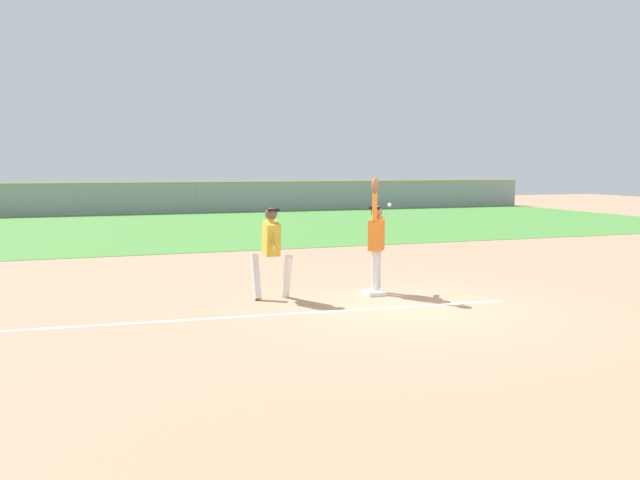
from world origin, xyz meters
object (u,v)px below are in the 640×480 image
at_px(parked_car_red, 133,198).
at_px(parked_car_silver, 232,197).
at_px(parked_car_tan, 7,200).
at_px(baseball, 389,205).
at_px(parked_car_white, 330,196).
at_px(first_base, 374,293).
at_px(runner, 271,246).
at_px(fielder, 376,236).

bearing_deg(parked_car_red, parked_car_silver, -4.16).
bearing_deg(parked_car_tan, baseball, -64.36).
xyz_separation_m(baseball, parked_car_white, (8.89, 27.67, -1.08)).
distance_m(first_base, parked_car_red, 28.08).
bearing_deg(parked_car_white, parked_car_silver, 172.84).
bearing_deg(parked_car_white, baseball, -113.85).
distance_m(baseball, parked_car_red, 28.17).
bearing_deg(runner, fielder, -1.38).
bearing_deg(first_base, parked_car_red, 96.22).
relative_size(parked_car_tan, parked_car_silver, 1.03).
height_order(parked_car_tan, parked_car_white, same).
bearing_deg(parked_car_silver, runner, -98.97).
bearing_deg(runner, first_base, -6.59).
bearing_deg(fielder, runner, 30.74).
relative_size(runner, parked_car_tan, 0.38).
relative_size(parked_car_tan, parked_car_white, 1.00).
xyz_separation_m(first_base, parked_car_tan, (-9.78, 27.87, 0.63)).
relative_size(baseball, parked_car_tan, 0.02).
relative_size(parked_car_red, parked_car_white, 0.98).
height_order(fielder, baseball, fielder).
bearing_deg(parked_car_red, first_base, -86.40).
height_order(first_base, parked_car_red, parked_car_red).
relative_size(first_base, parked_car_silver, 0.09).
bearing_deg(parked_car_white, fielder, -114.31).
bearing_deg(runner, parked_car_silver, 81.97).
bearing_deg(fielder, baseball, 162.24).
bearing_deg(baseball, parked_car_silver, 84.81).
relative_size(runner, baseball, 23.24).
bearing_deg(parked_car_white, first_base, -114.42).
relative_size(first_base, parked_car_white, 0.08).
height_order(fielder, parked_car_white, fielder).
height_order(parked_car_silver, parked_car_white, same).
bearing_deg(baseball, fielder, 128.26).
height_order(runner, parked_car_white, runner).
height_order(first_base, fielder, fielder).
xyz_separation_m(parked_car_silver, parked_car_white, (6.37, -0.13, 0.00)).
relative_size(parked_car_red, parked_car_silver, 1.01).
bearing_deg(first_base, parked_car_white, 71.62).
relative_size(fielder, parked_car_tan, 0.50).
height_order(first_base, runner, runner).
xyz_separation_m(runner, parked_car_white, (11.16, 27.33, -0.32)).
xyz_separation_m(parked_car_red, parked_car_white, (12.22, -0.28, 0.00)).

